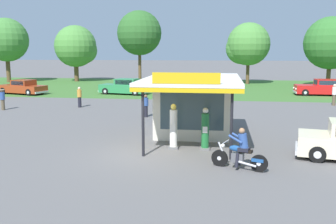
# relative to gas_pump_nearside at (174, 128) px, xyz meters

# --- Properties ---
(ground_plane) EXTENTS (300.00, 300.00, 0.00)m
(ground_plane) POSITION_rel_gas_pump_nearside_xyz_m (-1.15, -1.16, -0.93)
(ground_plane) COLOR #5B5959
(grass_verge_strip) EXTENTS (120.00, 24.00, 0.01)m
(grass_verge_strip) POSITION_rel_gas_pump_nearside_xyz_m (-1.15, 28.84, -0.93)
(grass_verge_strip) COLOR #3D6B2D
(grass_verge_strip) RESTS_ON ground
(service_station_kiosk) EXTENTS (4.52, 7.17, 3.54)m
(service_station_kiosk) POSITION_rel_gas_pump_nearside_xyz_m (0.71, 2.92, 0.84)
(service_station_kiosk) COLOR beige
(service_station_kiosk) RESTS_ON ground
(gas_pump_nearside) EXTENTS (0.44, 0.44, 2.04)m
(gas_pump_nearside) POSITION_rel_gas_pump_nearside_xyz_m (0.00, 0.00, 0.00)
(gas_pump_nearside) COLOR slate
(gas_pump_nearside) RESTS_ON ground
(gas_pump_offside) EXTENTS (0.44, 0.44, 1.90)m
(gas_pump_offside) POSITION_rel_gas_pump_nearside_xyz_m (1.42, -0.00, -0.07)
(gas_pump_offside) COLOR slate
(gas_pump_offside) RESTS_ON ground
(motorcycle_with_rider) EXTENTS (2.06, 0.93, 1.58)m
(motorcycle_with_rider) POSITION_rel_gas_pump_nearside_xyz_m (2.83, -2.65, -0.28)
(motorcycle_with_rider) COLOR black
(motorcycle_with_rider) RESTS_ON ground
(parked_car_back_row_centre) EXTENTS (5.47, 3.22, 1.44)m
(parked_car_back_row_centre) POSITION_rel_gas_pump_nearside_xyz_m (-17.84, 19.28, -0.28)
(parked_car_back_row_centre) COLOR #993819
(parked_car_back_row_centre) RESTS_ON ground
(parked_car_back_row_centre_right) EXTENTS (5.29, 2.71, 1.43)m
(parked_car_back_row_centre_right) POSITION_rel_gas_pump_nearside_xyz_m (-0.27, 22.35, -0.27)
(parked_car_back_row_centre_right) COLOR red
(parked_car_back_row_centre_right) RESTS_ON ground
(parked_car_back_row_far_left) EXTENTS (5.18, 2.09, 1.57)m
(parked_car_back_row_far_left) POSITION_rel_gas_pump_nearside_xyz_m (11.98, 22.38, -0.22)
(parked_car_back_row_far_left) COLOR red
(parked_car_back_row_far_left) RESTS_ON ground
(parked_car_second_row_spare) EXTENTS (5.25, 2.77, 1.57)m
(parked_car_second_row_spare) POSITION_rel_gas_pump_nearside_xyz_m (-7.54, 20.54, -0.22)
(parked_car_second_row_spare) COLOR #2D844C
(parked_car_second_row_spare) RESTS_ON ground
(bystander_leaning_by_kiosk) EXTENTS (0.34, 0.34, 1.59)m
(bystander_leaning_by_kiosk) POSITION_rel_gas_pump_nearside_xyz_m (-8.78, 11.40, -0.10)
(bystander_leaning_by_kiosk) COLOR black
(bystander_leaning_by_kiosk) RESTS_ON ground
(bystander_strolling_foreground) EXTENTS (0.34, 0.34, 1.50)m
(bystander_strolling_foreground) POSITION_rel_gas_pump_nearside_xyz_m (-2.83, 7.85, -0.15)
(bystander_strolling_foreground) COLOR black
(bystander_strolling_foreground) RESTS_ON ground
(bystander_standing_back_lot) EXTENTS (0.34, 0.34, 1.54)m
(bystander_standing_back_lot) POSITION_rel_gas_pump_nearside_xyz_m (-13.94, 9.32, -0.12)
(bystander_standing_back_lot) COLOR brown
(bystander_standing_back_lot) RESTS_ON ground
(bystander_chatting_near_pumps) EXTENTS (0.34, 0.34, 1.73)m
(bystander_chatting_near_pumps) POSITION_rel_gas_pump_nearside_xyz_m (11.10, 15.18, -0.02)
(bystander_chatting_near_pumps) COLOR brown
(bystander_chatting_near_pumps) RESTS_ON ground
(tree_oak_far_right) EXTENTS (6.14, 6.14, 8.29)m
(tree_oak_far_right) POSITION_rel_gas_pump_nearside_xyz_m (14.77, 30.73, 4.14)
(tree_oak_far_right) COLOR brown
(tree_oak_far_right) RESTS_ON ground
(tree_oak_far_left) EXTENTS (5.69, 5.53, 7.95)m
(tree_oak_far_left) POSITION_rel_gas_pump_nearside_xyz_m (5.29, 34.31, 4.07)
(tree_oak_far_left) COLOR brown
(tree_oak_far_left) RESTS_ON ground
(tree_oak_left) EXTENTS (5.95, 5.95, 8.77)m
(tree_oak_left) POSITION_rel_gas_pump_nearside_xyz_m (-27.23, 32.57, 4.77)
(tree_oak_left) COLOR brown
(tree_oak_left) RESTS_ON ground
(tree_oak_right) EXTENTS (5.84, 5.84, 7.86)m
(tree_oak_right) POSITION_rel_gas_pump_nearside_xyz_m (-18.11, 35.28, 3.87)
(tree_oak_right) COLOR brown
(tree_oak_right) RESTS_ON ground
(tree_oak_centre) EXTENTS (5.38, 5.38, 9.14)m
(tree_oak_centre) POSITION_rel_gas_pump_nearside_xyz_m (-7.83, 29.28, 5.50)
(tree_oak_centre) COLOR brown
(tree_oak_centre) RESTS_ON ground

